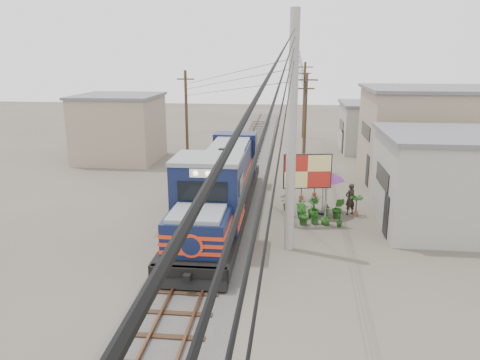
# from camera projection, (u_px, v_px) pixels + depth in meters

# --- Properties ---
(ground) EXTENTS (120.00, 120.00, 0.00)m
(ground) POSITION_uv_depth(u_px,v_px,m) (212.00, 241.00, 21.34)
(ground) COLOR #473F35
(ground) RESTS_ON ground
(ballast) EXTENTS (3.60, 70.00, 0.16)m
(ballast) POSITION_uv_depth(u_px,v_px,m) (236.00, 182.00, 30.92)
(ballast) COLOR #595651
(ballast) RESTS_ON ground
(track) EXTENTS (1.15, 70.00, 0.12)m
(track) POSITION_uv_depth(u_px,v_px,m) (236.00, 179.00, 30.88)
(track) COLOR #51331E
(track) RESTS_ON ground
(locomotive) EXTENTS (2.93, 15.92, 3.94)m
(locomotive) POSITION_uv_depth(u_px,v_px,m) (221.00, 187.00, 23.73)
(locomotive) COLOR black
(locomotive) RESTS_ON ground
(utility_pole_main) EXTENTS (0.40, 0.40, 10.00)m
(utility_pole_main) POSITION_uv_depth(u_px,v_px,m) (292.00, 136.00, 19.20)
(utility_pole_main) COLOR #9E9B93
(utility_pole_main) RESTS_ON ground
(wooden_pole_mid) EXTENTS (1.60, 0.24, 7.00)m
(wooden_pole_mid) POSITION_uv_depth(u_px,v_px,m) (305.00, 120.00, 33.37)
(wooden_pole_mid) COLOR #4C3826
(wooden_pole_mid) RESTS_ON ground
(wooden_pole_far) EXTENTS (1.60, 0.24, 7.50)m
(wooden_pole_far) POSITION_uv_depth(u_px,v_px,m) (304.00, 99.00, 46.71)
(wooden_pole_far) COLOR #4C3826
(wooden_pole_far) RESTS_ON ground
(wooden_pole_left) EXTENTS (1.60, 0.24, 7.00)m
(wooden_pole_left) POSITION_uv_depth(u_px,v_px,m) (186.00, 112.00, 38.17)
(wooden_pole_left) COLOR #4C3826
(wooden_pole_left) RESTS_ON ground
(power_lines) EXTENTS (9.65, 19.00, 3.30)m
(power_lines) POSITION_uv_depth(u_px,v_px,m) (231.00, 66.00, 27.54)
(power_lines) COLOR black
(power_lines) RESTS_ON ground
(shophouse_front) EXTENTS (7.35, 6.30, 4.70)m
(shophouse_front) POSITION_uv_depth(u_px,v_px,m) (457.00, 181.00, 22.44)
(shophouse_front) COLOR gray
(shophouse_front) RESTS_ON ground
(shophouse_mid) EXTENTS (8.40, 7.35, 6.20)m
(shophouse_mid) POSITION_uv_depth(u_px,v_px,m) (428.00, 135.00, 30.79)
(shophouse_mid) COLOR gray
(shophouse_mid) RESTS_ON ground
(shophouse_back) EXTENTS (6.30, 6.30, 4.20)m
(shophouse_back) POSITION_uv_depth(u_px,v_px,m) (377.00, 127.00, 40.80)
(shophouse_back) COLOR gray
(shophouse_back) RESTS_ON ground
(shophouse_left) EXTENTS (6.30, 6.30, 5.20)m
(shophouse_left) POSITION_uv_depth(u_px,v_px,m) (119.00, 128.00, 37.03)
(shophouse_left) COLOR gray
(shophouse_left) RESTS_ON ground
(billboard) EXTENTS (2.34, 0.50, 3.64)m
(billboard) POSITION_uv_depth(u_px,v_px,m) (307.00, 173.00, 22.58)
(billboard) COLOR #99999E
(billboard) RESTS_ON ground
(market_umbrella) EXTENTS (2.96, 2.96, 2.47)m
(market_umbrella) POSITION_uv_depth(u_px,v_px,m) (324.00, 174.00, 24.42)
(market_umbrella) COLOR black
(market_umbrella) RESTS_ON ground
(vendor) EXTENTS (0.74, 0.68, 1.70)m
(vendor) POSITION_uv_depth(u_px,v_px,m) (350.00, 199.00, 24.69)
(vendor) COLOR black
(vendor) RESTS_ON ground
(plant_nursery) EXTENTS (3.48, 2.99, 1.14)m
(plant_nursery) POSITION_uv_depth(u_px,v_px,m) (311.00, 211.00, 24.02)
(plant_nursery) COLOR #205317
(plant_nursery) RESTS_ON ground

